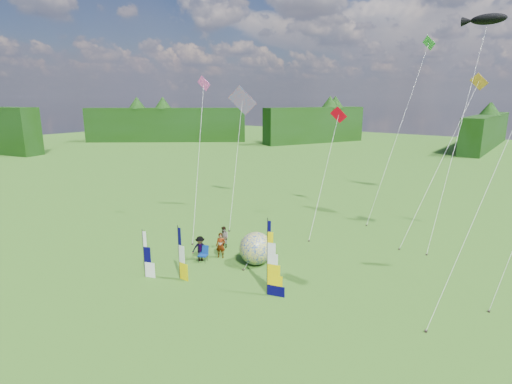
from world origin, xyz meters
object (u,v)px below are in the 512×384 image
Objects in this scene: spectator_c at (200,248)px; spectator_a at (221,245)px; feather_banner_main at (267,258)px; spectator_d at (252,245)px; spectator_b at (224,237)px; bol_inflatable at (256,248)px; camp_chair at (203,254)px; side_banner_left at (179,253)px; kite_whale at (461,117)px; side_banner_far at (144,254)px.

spectator_a is at bearing 4.80° from spectator_c.
feather_banner_main is 6.39m from spectator_a.
spectator_c is 3.62m from spectator_d.
spectator_b is at bearing 43.63° from spectator_c.
spectator_c is (-3.41, -1.85, -0.23)m from bol_inflatable.
camp_chair is (0.63, -2.87, -0.26)m from spectator_b.
spectator_a is at bearing 93.06° from side_banner_left.
side_banner_left is 23.62m from kite_whale.
feather_banner_main reaches higher than side_banner_far.
kite_whale is at bearing 58.18° from bol_inflatable.
spectator_d is (-4.05, 3.85, -1.36)m from feather_banner_main.
kite_whale is at bearing 55.44° from spectator_b.
side_banner_far reaches higher than camp_chair.
bol_inflatable is 1.27× the size of spectator_c.
bol_inflatable is 1.99× the size of camp_chair.
side_banner_left is at bearing -123.11° from spectator_c.
side_banner_left is at bearing 101.41° from spectator_d.
side_banner_left is 1.86× the size of spectator_a.
spectator_b is at bearing 103.16° from side_banner_left.
bol_inflatable is at bearing 9.71° from camp_chair.
spectator_b is 0.09× the size of kite_whale.
side_banner_far is 5.50m from spectator_a.
side_banner_left is 1.11× the size of side_banner_far.
spectator_c is at bearing -149.12° from spectator_a.
feather_banner_main reaches higher than side_banner_left.
feather_banner_main is 4.52m from bol_inflatable.
kite_whale is at bearing -99.14° from spectator_d.
spectator_a is 1.92m from spectator_b.
side_banner_left reaches higher than spectator_c.
spectator_c is at bearing 146.18° from camp_chair.
feather_banner_main is 7.99m from side_banner_far.
feather_banner_main reaches higher than camp_chair.
kite_whale reaches higher than spectator_b.
side_banner_far is at bearing -155.97° from spectator_c.
feather_banner_main is at bearing -0.15° from side_banner_far.
bol_inflatable is (2.42, 4.66, -0.57)m from side_banner_left.
side_banner_far is 4.20m from camp_chair.
feather_banner_main is 3.98× the size of camp_chair.
side_banner_far is 1.73× the size of spectator_c.
spectator_a reaches higher than spectator_c.
side_banner_left is 5.70m from spectator_d.
side_banner_left is (-5.54, -1.59, -0.54)m from feather_banner_main.
side_banner_left is 5.28m from bol_inflatable.
spectator_a is 1.46m from spectator_c.
side_banner_far is (-7.48, -2.74, -0.71)m from feather_banner_main.
side_banner_left is at bearing -117.41° from bol_inflatable.
side_banner_left reaches higher than camp_chair.
side_banner_far is 6.83m from spectator_b.
spectator_b is (-6.84, 4.02, -1.41)m from feather_banner_main.
feather_banner_main is at bearing -21.82° from spectator_b.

